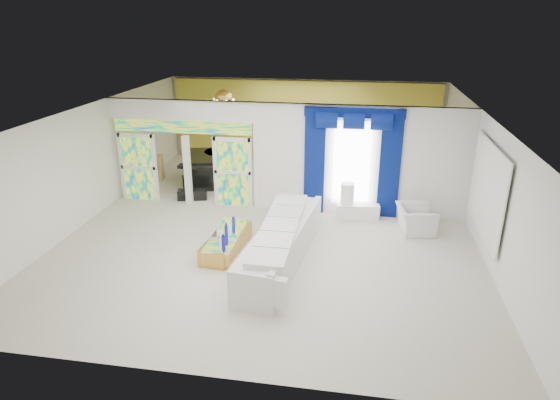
% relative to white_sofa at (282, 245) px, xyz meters
% --- Properties ---
extents(floor, '(12.00, 12.00, 0.00)m').
position_rel_white_sofa_xyz_m(floor, '(-0.50, 2.16, -0.40)').
color(floor, '#B7AF9E').
rests_on(floor, ground).
extents(dividing_wall, '(5.70, 0.18, 3.00)m').
position_rel_white_sofa_xyz_m(dividing_wall, '(1.65, 3.16, 1.10)').
color(dividing_wall, white).
rests_on(dividing_wall, ground).
extents(dividing_header, '(4.30, 0.18, 0.55)m').
position_rel_white_sofa_xyz_m(dividing_header, '(-3.35, 3.16, 2.33)').
color(dividing_header, white).
rests_on(dividing_header, dividing_wall).
extents(stained_panel_left, '(0.95, 0.04, 2.00)m').
position_rel_white_sofa_xyz_m(stained_panel_left, '(-4.77, 3.16, 0.60)').
color(stained_panel_left, '#994C3F').
rests_on(stained_panel_left, ground).
extents(stained_panel_right, '(0.95, 0.04, 2.00)m').
position_rel_white_sofa_xyz_m(stained_panel_right, '(-1.92, 3.16, 0.60)').
color(stained_panel_right, '#994C3F').
rests_on(stained_panel_right, ground).
extents(stained_transom, '(4.00, 0.05, 0.35)m').
position_rel_white_sofa_xyz_m(stained_transom, '(-3.35, 3.16, 1.85)').
color(stained_transom, '#994C3F').
rests_on(stained_transom, dividing_header).
extents(window_pane, '(1.00, 0.02, 2.30)m').
position_rel_white_sofa_xyz_m(window_pane, '(1.40, 3.06, 1.05)').
color(window_pane, white).
rests_on(window_pane, dividing_wall).
extents(blue_drape_left, '(0.55, 0.10, 2.80)m').
position_rel_white_sofa_xyz_m(blue_drape_left, '(0.40, 3.03, 1.00)').
color(blue_drape_left, '#031444').
rests_on(blue_drape_left, ground).
extents(blue_drape_right, '(0.55, 0.10, 2.80)m').
position_rel_white_sofa_xyz_m(blue_drape_right, '(2.40, 3.03, 1.00)').
color(blue_drape_right, '#031444').
rests_on(blue_drape_right, ground).
extents(blue_pelmet, '(2.60, 0.12, 0.25)m').
position_rel_white_sofa_xyz_m(blue_pelmet, '(1.40, 3.03, 2.42)').
color(blue_pelmet, '#031444').
rests_on(blue_pelmet, dividing_wall).
extents(wall_mirror, '(0.04, 2.70, 1.90)m').
position_rel_white_sofa_xyz_m(wall_mirror, '(4.44, 1.16, 1.15)').
color(wall_mirror, white).
rests_on(wall_mirror, ground).
extents(gold_curtains, '(9.70, 0.12, 2.90)m').
position_rel_white_sofa_xyz_m(gold_curtains, '(-0.50, 8.06, 1.10)').
color(gold_curtains, gold).
rests_on(gold_curtains, ground).
extents(white_sofa, '(1.38, 4.26, 0.80)m').
position_rel_white_sofa_xyz_m(white_sofa, '(0.00, 0.00, 0.00)').
color(white_sofa, silver).
rests_on(white_sofa, ground).
extents(coffee_table, '(0.83, 1.90, 0.41)m').
position_rel_white_sofa_xyz_m(coffee_table, '(-1.35, 0.30, -0.19)').
color(coffee_table, '#BB8B3A').
rests_on(coffee_table, ground).
extents(console_table, '(1.18, 0.49, 0.38)m').
position_rel_white_sofa_xyz_m(console_table, '(1.64, 2.82, -0.21)').
color(console_table, white).
rests_on(console_table, ground).
extents(table_lamp, '(0.36, 0.36, 0.58)m').
position_rel_white_sofa_xyz_m(table_lamp, '(1.34, 2.82, 0.28)').
color(table_lamp, silver).
rests_on(table_lamp, console_table).
extents(armchair, '(1.02, 1.13, 0.66)m').
position_rel_white_sofa_xyz_m(armchair, '(3.09, 2.16, -0.07)').
color(armchair, silver).
rests_on(armchair, ground).
extents(grand_piano, '(1.80, 2.12, 0.93)m').
position_rel_white_sofa_xyz_m(grand_piano, '(-3.26, 5.02, 0.07)').
color(grand_piano, black).
rests_on(grand_piano, ground).
extents(piano_bench, '(0.92, 0.54, 0.29)m').
position_rel_white_sofa_xyz_m(piano_bench, '(-3.26, 3.42, -0.25)').
color(piano_bench, black).
rests_on(piano_bench, ground).
extents(tv_console, '(0.66, 0.62, 0.82)m').
position_rel_white_sofa_xyz_m(tv_console, '(-5.12, 4.96, 0.01)').
color(tv_console, '#A28451').
rests_on(tv_console, ground).
extents(chandelier, '(0.60, 0.60, 0.60)m').
position_rel_white_sofa_xyz_m(chandelier, '(-2.80, 5.56, 2.25)').
color(chandelier, gold).
rests_on(chandelier, ceiling).
extents(decanters, '(0.22, 1.09, 0.26)m').
position_rel_white_sofa_xyz_m(decanters, '(-1.34, 0.30, 0.10)').
color(decanters, navy).
rests_on(decanters, coffee_table).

